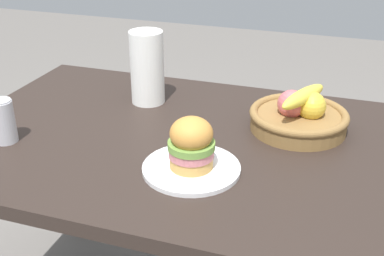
{
  "coord_description": "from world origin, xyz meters",
  "views": [
    {
      "loc": [
        0.4,
        -1.18,
        1.4
      ],
      "look_at": [
        0.02,
        -0.05,
        0.81
      ],
      "focal_mm": 45.95,
      "sensor_mm": 36.0,
      "label": 1
    }
  ],
  "objects": [
    {
      "name": "soda_can",
      "position": [
        -0.49,
        -0.18,
        0.81
      ],
      "size": [
        0.07,
        0.07,
        0.13
      ],
      "color": "silver",
      "rests_on": "dining_table"
    },
    {
      "name": "plate",
      "position": [
        0.06,
        -0.17,
        0.76
      ],
      "size": [
        0.25,
        0.25,
        0.01
      ],
      "primitive_type": "cylinder",
      "color": "white",
      "rests_on": "dining_table"
    },
    {
      "name": "paper_towel_roll",
      "position": [
        -0.22,
        0.21,
        0.87
      ],
      "size": [
        0.11,
        0.11,
        0.24
      ],
      "primitive_type": "cylinder",
      "color": "white",
      "rests_on": "dining_table"
    },
    {
      "name": "dining_table",
      "position": [
        0.0,
        0.0,
        0.65
      ],
      "size": [
        1.4,
        0.9,
        0.75
      ],
      "color": "#2D231E",
      "rests_on": "ground_plane"
    },
    {
      "name": "fruit_basket",
      "position": [
        0.29,
        0.16,
        0.79
      ],
      "size": [
        0.29,
        0.29,
        0.14
      ],
      "color": "olive",
      "rests_on": "dining_table"
    },
    {
      "name": "sandwich",
      "position": [
        0.06,
        -0.17,
        0.83
      ],
      "size": [
        0.12,
        0.12,
        0.13
      ],
      "color": "tan",
      "rests_on": "plate"
    }
  ]
}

